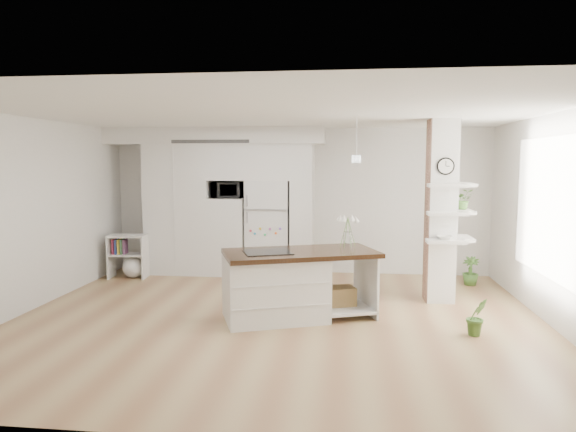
% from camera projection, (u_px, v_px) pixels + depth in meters
% --- Properties ---
extents(floor, '(7.00, 6.00, 0.01)m').
position_uv_depth(floor, '(277.00, 319.00, 6.82)').
color(floor, tan).
rests_on(floor, ground).
extents(room, '(7.04, 6.04, 2.72)m').
position_uv_depth(room, '(277.00, 179.00, 6.62)').
color(room, white).
rests_on(room, ground).
extents(cabinet_wall, '(4.00, 0.71, 2.70)m').
position_uv_depth(cabinet_wall, '(219.00, 193.00, 9.46)').
color(cabinet_wall, white).
rests_on(cabinet_wall, floor).
extents(refrigerator, '(0.78, 0.69, 1.75)m').
position_uv_depth(refrigerator, '(269.00, 228.00, 9.44)').
color(refrigerator, silver).
rests_on(refrigerator, floor).
extents(column, '(0.69, 0.90, 2.70)m').
position_uv_depth(column, '(448.00, 212.00, 7.52)').
color(column, silver).
rests_on(column, floor).
extents(window, '(0.00, 2.40, 2.40)m').
position_uv_depth(window, '(549.00, 207.00, 6.56)').
color(window, white).
rests_on(window, room).
extents(pendant_light, '(0.12, 0.12, 0.10)m').
position_uv_depth(pendant_light, '(410.00, 159.00, 6.55)').
color(pendant_light, white).
rests_on(pendant_light, room).
extents(kitchen_island, '(2.21, 1.60, 1.47)m').
position_uv_depth(kitchen_island, '(284.00, 284.00, 6.81)').
color(kitchen_island, white).
rests_on(kitchen_island, floor).
extents(bookshelf, '(0.68, 0.43, 0.78)m').
position_uv_depth(bookshelf, '(130.00, 259.00, 9.23)').
color(bookshelf, white).
rests_on(bookshelf, floor).
extents(floor_plant_a, '(0.31, 0.28, 0.46)m').
position_uv_depth(floor_plant_a, '(477.00, 317.00, 6.15)').
color(floor_plant_a, '#44732E').
rests_on(floor_plant_a, floor).
extents(floor_plant_b, '(0.35, 0.35, 0.48)m').
position_uv_depth(floor_plant_b, '(470.00, 271.00, 8.69)').
color(floor_plant_b, '#44732E').
rests_on(floor_plant_b, floor).
extents(microwave, '(0.54, 0.37, 0.30)m').
position_uv_depth(microwave, '(227.00, 190.00, 9.39)').
color(microwave, '#2D2D2D').
rests_on(microwave, cabinet_wall).
extents(shelf_plant, '(0.27, 0.23, 0.30)m').
position_uv_depth(shelf_plant, '(463.00, 199.00, 7.64)').
color(shelf_plant, '#44732E').
rests_on(shelf_plant, column).
extents(decor_bowl, '(0.22, 0.22, 0.05)m').
position_uv_depth(decor_bowl, '(444.00, 238.00, 7.34)').
color(decor_bowl, white).
rests_on(decor_bowl, column).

